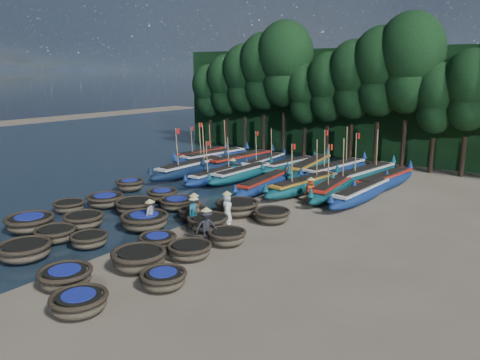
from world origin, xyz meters
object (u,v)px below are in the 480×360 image
Objects in this scene: long_boat_2 at (192,168)px; long_boat_9 at (202,154)px; fisherman_1 at (194,212)px; coracle_5 at (30,222)px; coracle_7 at (89,240)px; coracle_12 at (145,220)px; long_boat_15 at (335,170)px; long_boat_4 at (243,174)px; fisherman_5 at (233,169)px; coracle_13 at (158,241)px; coracle_22 at (177,203)px; coracle_3 at (65,277)px; fisherman_3 at (206,226)px; coracle_16 at (135,206)px; coracle_11 at (83,220)px; long_boat_12 at (264,163)px; long_boat_3 at (218,175)px; long_boat_10 at (214,157)px; fisherman_0 at (227,207)px; fisherman_2 at (194,208)px; coracle_4 at (79,302)px; long_boat_17 at (384,181)px; coracle_9 at (164,279)px; coracle_10 at (69,206)px; coracle_6 at (55,234)px; coracle_8 at (139,258)px; coracle_24 at (272,215)px; coracle_23 at (237,207)px; long_boat_13 at (290,165)px; coracle_18 at (208,222)px; coracle_2 at (25,250)px; long_boat_5 at (264,183)px; long_boat_14 at (310,167)px; coracle_15 at (105,200)px; long_boat_11 at (240,160)px; long_boat_7 at (334,187)px; coracle_17 at (193,213)px; long_boat_6 at (304,185)px; coracle_20 at (130,185)px; coracle_14 at (190,250)px.

long_boat_9 is (-3.77, 5.52, -0.11)m from long_boat_2.
coracle_5 is at bearing 147.68° from fisherman_1.
coracle_12 reaches higher than coracle_7.
long_boat_2 is 11.02m from long_boat_15.
long_boat_4 is 4.65× the size of fisherman_5.
coracle_22 reaches higher than coracle_13.
coracle_3 is 6.79m from fisherman_3.
coracle_16 is at bearing 107.95° from fisherman_1.
coracle_11 is 19.57m from long_boat_9.
coracle_11 is 0.32× the size of long_boat_12.
long_boat_10 reaches higher than long_boat_3.
fisherman_0 is 1.04× the size of fisherman_2.
coracle_4 is 22.85m from long_boat_17.
coracle_10 is (-11.38, 3.64, -0.01)m from coracle_9.
coracle_16 is at bearing 95.16° from coracle_6.
coracle_9 is at bearing -16.64° from coracle_8.
long_boat_10 is at bearing 10.14° from fisherman_0.
fisherman_2 reaches higher than coracle_24.
coracle_23 is 0.42× the size of long_boat_13.
coracle_13 is (2.47, -1.48, -0.10)m from coracle_12.
long_boat_12 is at bearing 100.39° from coracle_22.
coracle_18 is at bearing 56.31° from fisherman_5.
long_boat_17 is (2.35, 10.68, 0.17)m from coracle_24.
coracle_13 is 21.87m from long_boat_9.
long_boat_2 reaches higher than long_boat_3.
long_boat_5 reaches higher than coracle_2.
coracle_7 is 19.89m from long_boat_12.
long_boat_5 is at bearing -28.16° from long_boat_9.
long_boat_14 is (1.92, -0.20, 0.12)m from long_boat_13.
coracle_8 is (3.79, -0.35, 0.12)m from coracle_7.
long_boat_17 is at bearing 49.55° from coracle_15.
coracle_12 is 0.30× the size of long_boat_11.
fisherman_1 is at bearing -111.59° from long_boat_7.
long_boat_17 is (6.14, 12.81, 0.21)m from coracle_17.
coracle_18 is 0.30× the size of long_boat_13.
long_boat_17 is at bearing 83.97° from coracle_4.
coracle_6 is at bearing 161.36° from fisherman_1.
long_boat_4 is 1.05× the size of long_boat_9.
coracle_6 is 1.20× the size of fisherman_3.
long_boat_17 is at bearing 5.38° from long_boat_11.
long_boat_6 is (4.29, 17.15, 0.12)m from coracle_2.
long_boat_5 reaches higher than coracle_20.
long_boat_15 reaches higher than long_boat_11.
long_boat_3 is at bearing 66.29° from fisherman_3.
coracle_10 is at bearing -174.41° from coracle_12.
long_boat_4 is (-6.82, 13.34, 0.15)m from coracle_14.
fisherman_3 is (5.04, -3.25, 0.49)m from coracle_22.
long_boat_3 reaches higher than coracle_23.
coracle_4 is 3.16m from coracle_9.
fisherman_2 reaches higher than coracle_14.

